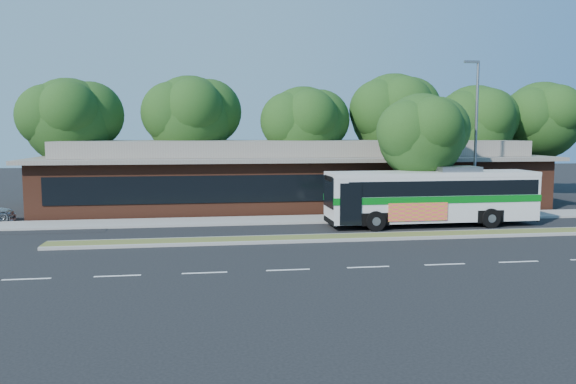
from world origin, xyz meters
The scene contains 13 objects.
ground centered at (0.00, 0.00, 0.00)m, with size 120.00×120.00×0.00m, color black.
median_strip centered at (0.00, 0.60, 0.07)m, with size 26.00×1.10×0.15m, color #4A5222.
sidewalk centered at (0.00, 6.40, 0.06)m, with size 44.00×2.60×0.12m, color gray.
plaza_building centered at (0.00, 12.99, 2.13)m, with size 33.20×11.20×4.45m.
lamp_post centered at (9.56, 6.00, 4.90)m, with size 0.93×0.18×9.07m.
tree_bg_a centered at (-14.58, 15.14, 5.87)m, with size 6.47×5.80×8.63m.
tree_bg_b centered at (-6.57, 16.14, 6.14)m, with size 6.69×6.00×9.00m.
tree_bg_c centered at (1.40, 15.13, 5.59)m, with size 6.24×5.60×8.26m.
tree_bg_d centered at (8.45, 16.15, 6.42)m, with size 6.91×6.20×9.37m.
tree_bg_e centered at (14.42, 15.14, 5.74)m, with size 6.47×5.80×8.50m.
tree_bg_f centered at (20.43, 16.14, 6.06)m, with size 6.69×6.00×8.92m.
transit_bus centered at (6.05, 3.64, 1.76)m, with size 11.34×2.78×3.17m.
sidewalk_tree centered at (6.34, 5.41, 4.88)m, with size 5.30×4.75×7.15m.
Camera 1 is at (-5.87, -24.74, 4.95)m, focal length 35.00 mm.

